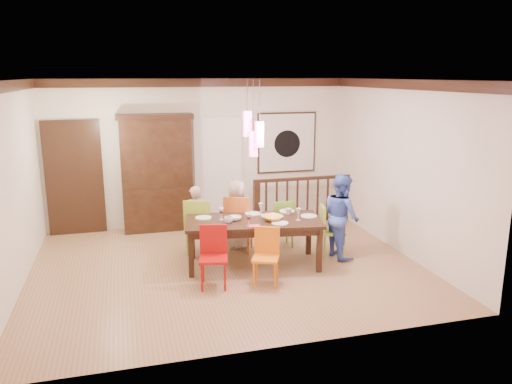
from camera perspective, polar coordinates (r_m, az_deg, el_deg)
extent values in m
plane|color=#986E49|center=(8.02, -3.30, -8.51)|extent=(6.00, 6.00, 0.00)
plane|color=white|center=(7.45, -3.60, 12.67)|extent=(6.00, 6.00, 0.00)
plane|color=beige|center=(10.03, -6.37, 4.45)|extent=(6.00, 0.00, 6.00)
plane|color=beige|center=(7.60, -26.16, 0.33)|extent=(0.00, 5.00, 5.00)
plane|color=beige|center=(8.71, 16.28, 2.66)|extent=(0.00, 5.00, 5.00)
cube|color=black|center=(9.98, -20.01, 1.35)|extent=(1.04, 0.07, 2.24)
cube|color=silver|center=(10.12, -4.33, 2.28)|extent=(0.97, 0.05, 2.22)
cube|color=black|center=(10.40, 3.52, 5.66)|extent=(1.25, 0.04, 1.25)
cube|color=silver|center=(10.38, 3.56, 5.64)|extent=(1.18, 0.02, 1.18)
cylinder|color=black|center=(10.37, 3.59, 5.52)|extent=(0.56, 0.01, 0.56)
cube|color=#EE4790|center=(7.59, -1.00, 7.79)|extent=(0.11, 0.11, 0.38)
cylinder|color=black|center=(7.56, -1.01, 10.96)|extent=(0.01, 0.01, 0.46)
cube|color=#EE4790|center=(7.55, 0.38, 6.62)|extent=(0.11, 0.11, 0.38)
cylinder|color=black|center=(7.51, 0.39, 10.38)|extent=(0.01, 0.01, 0.61)
cube|color=#EE4790|center=(7.60, -0.31, 5.52)|extent=(0.11, 0.11, 0.38)
cylinder|color=black|center=(7.54, -0.31, 9.82)|extent=(0.01, 0.01, 0.76)
cube|color=black|center=(7.86, -0.29, -3.37)|extent=(2.24, 1.28, 0.05)
cube|color=black|center=(8.17, -7.68, -5.59)|extent=(0.09, 0.09, 0.70)
cube|color=black|center=(8.62, 5.33, -4.52)|extent=(0.09, 0.09, 0.70)
cube|color=black|center=(7.42, -6.85, -7.54)|extent=(0.09, 0.09, 0.70)
cube|color=black|center=(7.91, 7.35, -6.22)|extent=(0.09, 0.09, 0.70)
cube|color=black|center=(8.27, -1.04, -3.06)|extent=(1.89, 0.34, 0.10)
cube|color=black|center=(7.49, 0.53, -4.81)|extent=(1.89, 0.34, 0.10)
cube|color=#8BAC2A|center=(8.51, -6.50, -3.95)|extent=(0.56, 0.56, 0.04)
cube|color=#8BAC2A|center=(8.43, -6.54, -2.27)|extent=(0.43, 0.18, 0.48)
cylinder|color=#8BAC2A|center=(8.39, -7.47, -5.95)|extent=(0.04, 0.04, 0.46)
cylinder|color=#8BAC2A|center=(8.44, -5.08, -5.77)|extent=(0.04, 0.04, 0.46)
cylinder|color=#8BAC2A|center=(8.72, -7.79, -5.20)|extent=(0.04, 0.04, 0.46)
cylinder|color=#8BAC2A|center=(8.77, -5.49, -5.03)|extent=(0.04, 0.04, 0.46)
cube|color=#C25F23|center=(8.55, -1.93, -3.66)|extent=(0.60, 0.60, 0.04)
cube|color=#C25F23|center=(8.48, -1.94, -1.91)|extent=(0.43, 0.22, 0.50)
cylinder|color=#C25F23|center=(8.42, -2.85, -5.71)|extent=(0.04, 0.04, 0.47)
cylinder|color=#C25F23|center=(8.50, -0.42, -5.51)|extent=(0.04, 0.04, 0.47)
cylinder|color=#C25F23|center=(8.76, -3.36, -4.96)|extent=(0.04, 0.04, 0.47)
cylinder|color=#C25F23|center=(8.84, -1.03, -4.77)|extent=(0.04, 0.04, 0.47)
cube|color=#6EA326|center=(8.82, 2.90, -3.62)|extent=(0.39, 0.39, 0.04)
cube|color=#6EA326|center=(8.76, 2.91, -2.18)|extent=(0.39, 0.04, 0.42)
cylinder|color=#6EA326|center=(8.70, 2.21, -5.32)|extent=(0.03, 0.03, 0.41)
cylinder|color=#6EA326|center=(8.79, 4.17, -5.14)|extent=(0.03, 0.03, 0.41)
cylinder|color=#6EA326|center=(8.98, 1.62, -4.71)|extent=(0.03, 0.03, 0.41)
cylinder|color=#6EA326|center=(9.07, 3.52, -4.54)|extent=(0.03, 0.03, 0.41)
cube|color=#A30C0C|center=(7.17, -4.88, -7.61)|extent=(0.47, 0.47, 0.04)
cube|color=#A30C0C|center=(7.09, -4.92, -5.83)|extent=(0.40, 0.12, 0.43)
cylinder|color=#A30C0C|center=(7.08, -5.91, -9.81)|extent=(0.03, 0.03, 0.42)
cylinder|color=#A30C0C|center=(7.13, -3.33, -9.58)|extent=(0.03, 0.03, 0.42)
cylinder|color=#A30C0C|center=(7.37, -6.32, -8.85)|extent=(0.03, 0.03, 0.42)
cylinder|color=#A30C0C|center=(7.42, -3.85, -8.64)|extent=(0.03, 0.03, 0.42)
cube|color=orange|center=(7.25, 1.11, -7.57)|extent=(0.49, 0.49, 0.04)
cube|color=orange|center=(7.17, 1.12, -5.93)|extent=(0.35, 0.18, 0.41)
cylinder|color=orange|center=(7.15, 0.27, -9.62)|extent=(0.03, 0.03, 0.39)
cylinder|color=orange|center=(7.23, 2.59, -9.37)|extent=(0.03, 0.03, 0.39)
cylinder|color=orange|center=(7.42, -0.35, -8.75)|extent=(0.03, 0.03, 0.39)
cylinder|color=orange|center=(7.49, 1.89, -8.52)|extent=(0.03, 0.03, 0.39)
cube|color=#8DB737|center=(8.46, 8.75, -4.49)|extent=(0.46, 0.46, 0.04)
cube|color=#8DB737|center=(8.40, 8.81, -2.99)|extent=(0.12, 0.39, 0.42)
cylinder|color=#8DB737|center=(8.33, 8.14, -6.29)|extent=(0.03, 0.03, 0.41)
cylinder|color=#8DB737|center=(8.46, 10.11, -6.07)|extent=(0.03, 0.03, 0.41)
cylinder|color=#8DB737|center=(8.61, 7.32, -5.62)|extent=(0.03, 0.03, 0.41)
cylinder|color=#8DB737|center=(8.73, 9.24, -5.42)|extent=(0.03, 0.03, 0.41)
cube|color=black|center=(9.93, -11.07, -1.83)|extent=(1.33, 0.44, 0.86)
cube|color=black|center=(9.73, -11.36, 4.43)|extent=(1.33, 0.40, 1.33)
cube|color=black|center=(9.91, -11.44, 4.59)|extent=(1.14, 0.02, 1.14)
cube|color=black|center=(9.65, -11.55, 8.45)|extent=(1.43, 0.44, 0.10)
cube|color=black|center=(9.91, 0.06, -1.42)|extent=(0.12, 0.12, 0.92)
cube|color=black|center=(10.66, 11.34, -0.62)|extent=(0.12, 0.12, 0.92)
cube|color=black|center=(10.13, 5.97, 1.56)|extent=(2.28, 0.08, 0.06)
cube|color=black|center=(10.34, 5.85, -3.22)|extent=(2.16, 0.06, 0.05)
imported|color=#CEA49D|center=(8.57, -6.90, -3.07)|extent=(0.45, 0.32, 1.16)
imported|color=#C7AF97|center=(8.67, -2.15, -2.59)|extent=(0.63, 0.45, 1.21)
imported|color=#4765C7|center=(8.36, 9.75, -2.71)|extent=(0.59, 0.72, 1.40)
imported|color=#F7BE46|center=(7.81, 1.87, -2.98)|extent=(0.41, 0.41, 0.08)
imported|color=white|center=(7.82, -2.39, -3.02)|extent=(0.27, 0.27, 0.06)
imported|color=silver|center=(7.66, -3.17, -3.21)|extent=(0.17, 0.17, 0.10)
imported|color=silver|center=(8.16, 3.75, -2.22)|extent=(0.13, 0.13, 0.10)
cylinder|color=white|center=(7.98, -6.04, -2.93)|extent=(0.26, 0.26, 0.01)
cylinder|color=white|center=(8.16, -0.37, -2.48)|extent=(0.26, 0.26, 0.01)
cylinder|color=white|center=(8.33, 3.56, -2.19)|extent=(0.26, 0.26, 0.01)
cylinder|color=white|center=(7.46, -5.28, -4.08)|extent=(0.26, 0.26, 0.01)
cylinder|color=white|center=(7.66, 2.76, -3.57)|extent=(0.26, 0.26, 0.01)
cylinder|color=white|center=(8.07, 6.06, -2.74)|extent=(0.26, 0.26, 0.01)
cube|color=#D83359|center=(7.50, -0.22, -3.92)|extent=(0.18, 0.14, 0.01)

